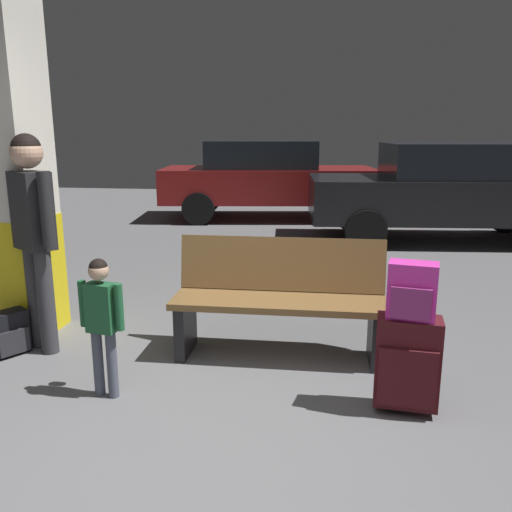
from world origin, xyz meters
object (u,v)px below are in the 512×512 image
(bench, at_px, (279,299))
(parked_car_near, at_px, (446,190))
(structural_pillar, at_px, (7,175))
(backpack_dark_floor, at_px, (9,333))
(backpack_bright, at_px, (412,292))
(adult, at_px, (33,221))
(suitcase, at_px, (407,363))
(parked_car_far, at_px, (267,177))
(child, at_px, (101,313))

(bench, relative_size, parked_car_near, 0.38)
(structural_pillar, relative_size, backpack_dark_floor, 7.98)
(backpack_bright, distance_m, adult, 2.77)
(bench, relative_size, suitcase, 2.66)
(structural_pillar, height_order, suitcase, structural_pillar)
(suitcase, xyz_separation_m, backpack_bright, (-0.00, -0.00, 0.45))
(backpack_dark_floor, bearing_deg, parked_car_far, 80.21)
(structural_pillar, bearing_deg, adult, -40.58)
(structural_pillar, relative_size, adult, 1.62)
(bench, bearing_deg, parked_car_near, 65.47)
(adult, bearing_deg, parked_car_near, 50.68)
(backpack_dark_floor, height_order, parked_car_far, parked_car_far)
(structural_pillar, distance_m, child, 1.72)
(bench, xyz_separation_m, backpack_dark_floor, (-2.07, -0.30, -0.28))
(child, relative_size, parked_car_near, 0.22)
(backpack_bright, height_order, backpack_dark_floor, backpack_bright)
(structural_pillar, relative_size, parked_car_far, 0.63)
(structural_pillar, bearing_deg, child, -39.62)
(structural_pillar, distance_m, backpack_bright, 3.26)
(backpack_bright, relative_size, child, 0.37)
(backpack_dark_floor, bearing_deg, child, -27.27)
(bench, height_order, suitcase, bench)
(child, relative_size, adult, 0.55)
(suitcase, height_order, backpack_bright, backpack_bright)
(structural_pillar, relative_size, parked_car_near, 0.64)
(child, distance_m, adult, 1.13)
(adult, relative_size, parked_car_far, 0.39)
(parked_car_far, bearing_deg, adult, -98.12)
(backpack_dark_floor, xyz_separation_m, parked_car_far, (1.18, 6.81, 0.64))
(suitcase, distance_m, backpack_bright, 0.45)
(bench, bearing_deg, adult, -174.56)
(adult, bearing_deg, structural_pillar, 139.42)
(parked_car_far, bearing_deg, backpack_dark_floor, -99.79)
(structural_pillar, distance_m, backpack_dark_floor, 1.27)
(structural_pillar, distance_m, adult, 0.60)
(parked_car_far, bearing_deg, structural_pillar, -101.90)
(parked_car_far, bearing_deg, parked_car_near, -30.95)
(backpack_bright, bearing_deg, suitcase, 26.79)
(bench, height_order, adult, adult)
(backpack_dark_floor, bearing_deg, backpack_bright, -8.78)
(parked_car_near, xyz_separation_m, parked_car_far, (-3.03, 1.82, 0.00))
(suitcase, height_order, adult, adult)
(backpack_bright, bearing_deg, backpack_dark_floor, 171.22)
(child, height_order, parked_car_near, parked_car_near)
(bench, relative_size, parked_car_far, 0.37)
(structural_pillar, relative_size, backpack_bright, 7.98)
(child, bearing_deg, backpack_bright, 2.22)
(parked_car_near, bearing_deg, suitcase, -103.33)
(backpack_dark_floor, bearing_deg, suitcase, -8.77)
(bench, height_order, parked_car_far, parked_car_far)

